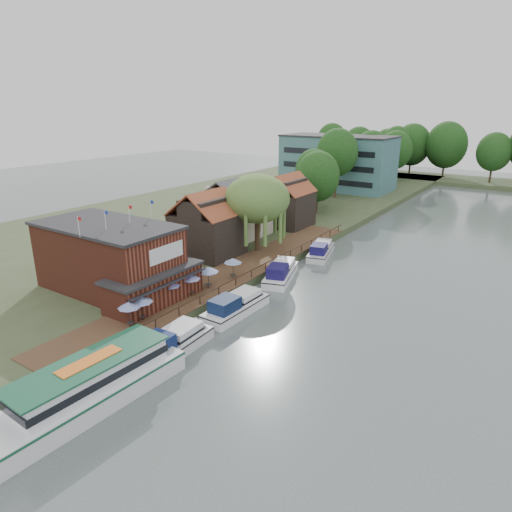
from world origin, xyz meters
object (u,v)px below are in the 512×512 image
Objects in this scene: umbrella_1 at (141,308)px; cottage_c at (287,200)px; cruiser_3 at (321,249)px; cottage_a at (207,223)px; umbrella_0 at (130,314)px; cottage_b at (234,207)px; hotel_block at (338,162)px; umbrella_4 at (208,277)px; pub at (122,260)px; umbrella_5 at (233,268)px; cruiser_0 at (170,341)px; cruiser_1 at (236,303)px; umbrella_2 at (171,292)px; tour_boat at (82,387)px; willow at (257,213)px; cruiser_2 at (281,270)px; swan at (132,382)px; umbrella_3 at (191,285)px.

cottage_c is at bearing 99.89° from umbrella_1.
cottage_a is at bearing -152.56° from cruiser_3.
cottage_b is at bearing 109.49° from umbrella_0.
hotel_block is 66.93m from umbrella_4.
pub reaches higher than umbrella_5.
cruiser_0 is 1.04× the size of cruiser_1.
umbrella_2 is 15.50m from tour_boat.
willow reaches higher than cottage_a.
pub is at bearing -159.22° from cruiser_1.
cruiser_0 is at bearing -104.35° from cruiser_2.
cruiser_0 is 1.03× the size of cruiser_2.
cottage_c is at bearing 100.32° from umbrella_2.
umbrella_2 reaches higher than cruiser_2.
pub is 0.79× the size of hotel_block.
cruiser_1 reaches higher than swan.
swan is (13.24, -25.04, -5.03)m from cottage_a.
cruiser_0 is at bearing 97.37° from swan.
umbrella_4 is 0.26× the size of cruiser_3.
cruiser_3 is at bearing 71.73° from cruiser_2.
umbrella_5 is (8.06, -5.28, -2.96)m from cottage_a.
willow is 1.09× the size of cruiser_2.
umbrella_2 is 25.21m from cruiser_3.
umbrella_2 is at bearing 130.32° from cruiser_0.
cruiser_3 is at bearing 1.88° from cottage_b.
cruiser_2 is 28.63m from tour_boat.
cottage_c is 25.46m from umbrella_5.
cottage_c reaches higher than umbrella_2.
umbrella_2 is at bearing -124.77° from cruiser_2.
umbrella_0 is at bearing -70.51° from cottage_b.
hotel_block is at bearing 102.02° from umbrella_3.
hotel_block is at bearing 96.43° from pub.
cottage_c reaches higher than cruiser_3.
pub is 7.57m from umbrella_3.
hotel_block is at bearing 101.29° from cruiser_0.
cruiser_0 reaches higher than cruiser_3.
umbrella_4 reaches higher than cruiser_3.
hotel_block reaches higher than cottage_b.
cottage_b is (-3.00, 10.00, 0.00)m from cottage_a.
umbrella_2 is 0.15× the size of tour_boat.
hotel_block is 2.44× the size of willow.
umbrella_0 is at bearing -89.95° from umbrella_4.
umbrella_5 is at bearing 83.65° from umbrella_4.
cottage_b is at bearing 110.25° from umbrella_1.
cottage_a is at bearing 129.86° from umbrella_4.
cottage_a is 0.90× the size of cottage_b.
umbrella_1 is 18.89m from cruiser_2.
pub reaches higher than umbrella_2.
umbrella_5 is (11.06, -15.28, -2.96)m from cottage_b.
cottage_c reaches higher than umbrella_0.
umbrella_3 is (6.44, -30.79, -2.96)m from cottage_c.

